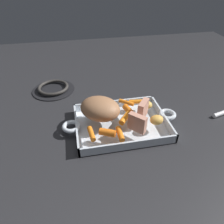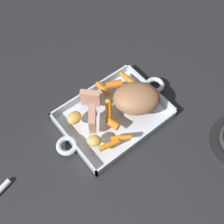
{
  "view_description": "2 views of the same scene",
  "coord_description": "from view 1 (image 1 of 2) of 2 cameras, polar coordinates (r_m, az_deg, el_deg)",
  "views": [
    {
      "loc": [
        -0.15,
        -0.57,
        0.5
      ],
      "look_at": [
        -0.03,
        0.03,
        0.05
      ],
      "focal_mm": 33.49,
      "sensor_mm": 36.0,
      "label": 1
    },
    {
      "loc": [
        0.29,
        0.36,
        0.8
      ],
      "look_at": [
        0.01,
        0.01,
        0.05
      ],
      "focal_mm": 45.48,
      "sensor_mm": 36.0,
      "label": 2
    }
  ],
  "objects": [
    {
      "name": "roasting_dish",
      "position": [
        0.77,
        2.47,
        -3.23
      ],
      "size": [
        0.42,
        0.25,
        0.04
      ],
      "color": "silver",
      "rests_on": "ground_plane"
    },
    {
      "name": "potato_near_roast",
      "position": [
        0.73,
        12.08,
        -2.11
      ],
      "size": [
        0.05,
        0.05,
        0.03
      ],
      "primitive_type": "ellipsoid",
      "rotation": [
        0.0,
        0.0,
        0.13
      ],
      "color": "gold",
      "rests_on": "roasting_dish"
    },
    {
      "name": "ground_plane",
      "position": [
        0.77,
        2.45,
        -3.85
      ],
      "size": [
        2.09,
        2.09,
        0.0
      ],
      "primitive_type": "plane",
      "color": "#232326"
    },
    {
      "name": "baby_carrot_northwest",
      "position": [
        0.82,
        3.96,
        2.62
      ],
      "size": [
        0.06,
        0.05,
        0.02
      ],
      "primitive_type": "cylinder",
      "rotation": [
        1.64,
        0.0,
        0.95
      ],
      "color": "orange",
      "rests_on": "roasting_dish"
    },
    {
      "name": "roast_slice_outer",
      "position": [
        0.75,
        8.45,
        0.65
      ],
      "size": [
        0.06,
        0.07,
        0.07
      ],
      "primitive_type": "cube",
      "rotation": [
        0.04,
        0.0,
        2.5
      ],
      "color": "tan",
      "rests_on": "roasting_dish"
    },
    {
      "name": "baby_carrot_northeast",
      "position": [
        0.83,
        6.9,
        2.84
      ],
      "size": [
        0.07,
        0.03,
        0.02
      ],
      "primitive_type": "cylinder",
      "rotation": [
        1.62,
        0.0,
        4.52
      ],
      "color": "orange",
      "rests_on": "roasting_dish"
    },
    {
      "name": "roast_slice_thin",
      "position": [
        0.69,
        6.89,
        -2.98
      ],
      "size": [
        0.06,
        0.06,
        0.06
      ],
      "primitive_type": "cube",
      "rotation": [
        0.01,
        0.0,
        0.76
      ],
      "color": "tan",
      "rests_on": "roasting_dish"
    },
    {
      "name": "baby_carrot_center_right",
      "position": [
        0.74,
        3.58,
        -1.63
      ],
      "size": [
        0.06,
        0.06,
        0.02
      ],
      "primitive_type": "cylinder",
      "rotation": [
        1.54,
        0.0,
        5.63
      ],
      "color": "orange",
      "rests_on": "roasting_dish"
    },
    {
      "name": "baby_carrot_center_left",
      "position": [
        0.68,
        -1.25,
        -5.63
      ],
      "size": [
        0.06,
        0.04,
        0.02
      ],
      "primitive_type": "cylinder",
      "rotation": [
        1.56,
        0.0,
        1.12
      ],
      "color": "orange",
      "rests_on": "roasting_dish"
    },
    {
      "name": "pork_roast",
      "position": [
        0.74,
        -3.26,
        0.96
      ],
      "size": [
        0.19,
        0.18,
        0.08
      ],
      "primitive_type": "ellipsoid",
      "rotation": [
        0.0,
        0.0,
        5.65
      ],
      "color": "#986846",
      "rests_on": "roasting_dish"
    },
    {
      "name": "baby_carrot_southwest",
      "position": [
        0.78,
        4.27,
        0.77
      ],
      "size": [
        0.03,
        0.05,
        0.02
      ],
      "primitive_type": "cylinder",
      "rotation": [
        1.57,
        0.0,
        0.26
      ],
      "color": "orange",
      "rests_on": "roasting_dish"
    },
    {
      "name": "stove_burner_rear",
      "position": [
        1.02,
        -15.71,
        6.22
      ],
      "size": [
        0.19,
        0.19,
        0.02
      ],
      "color": "black",
      "rests_on": "ground_plane"
    },
    {
      "name": "baby_carrot_short",
      "position": [
        0.68,
        2.22,
        -5.99
      ],
      "size": [
        0.02,
        0.06,
        0.02
      ],
      "primitive_type": "cylinder",
      "rotation": [
        1.52,
        0.0,
        3.15
      ],
      "color": "orange",
      "rests_on": "roasting_dish"
    },
    {
      "name": "potato_golden_large",
      "position": [
        0.81,
        9.49,
        2.02
      ],
      "size": [
        0.06,
        0.06,
        0.03
      ],
      "primitive_type": "ellipsoid",
      "rotation": [
        0.0,
        0.0,
        5.54
      ],
      "color": "gold",
      "rests_on": "roasting_dish"
    },
    {
      "name": "baby_carrot_long",
      "position": [
        0.68,
        -5.66,
        -5.91
      ],
      "size": [
        0.02,
        0.06,
        0.02
      ],
      "primitive_type": "cylinder",
      "rotation": [
        1.56,
        0.0,
        0.1
      ],
      "color": "orange",
      "rests_on": "roasting_dish"
    }
  ]
}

